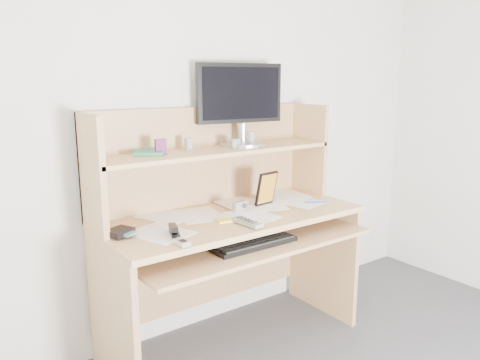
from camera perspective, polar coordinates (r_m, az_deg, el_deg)
back_wall at (r=2.65m, az=-4.91°, el=7.83°), size 3.60×0.04×2.50m
desk at (r=2.56m, az=-1.89°, el=-5.00°), size 1.40×0.70×1.30m
paper_clutter at (r=2.48m, az=-0.84°, el=-4.15°), size 1.32×0.54×0.01m
keyboard at (r=2.31m, az=1.59°, el=-7.63°), size 0.45×0.16×0.03m
tv_remote at (r=2.29m, az=0.84°, el=-5.18°), size 0.07×0.19×0.02m
flip_phone at (r=2.04m, az=-7.11°, el=-7.46°), size 0.05×0.08×0.02m
stapler at (r=2.17m, az=-8.01°, el=-6.01°), size 0.08×0.14×0.04m
wallet at (r=2.20m, az=-14.46°, el=-6.16°), size 0.14×0.13×0.03m
sticky_note_pad at (r=2.36m, az=-1.96°, el=-4.91°), size 0.09×0.09×0.01m
digital_camera at (r=2.53m, az=-0.06°, el=-3.17°), size 0.08×0.04×0.05m
game_case at (r=2.62m, az=3.23°, el=-1.03°), size 0.14×0.03×0.19m
blue_pen at (r=2.72m, az=9.23°, el=-2.66°), size 0.11×0.07×0.01m
card_box at (r=2.35m, az=-9.66°, el=3.98°), size 0.06×0.02×0.08m
shelf_book at (r=2.40m, az=-11.05°, el=3.39°), size 0.22×0.25×0.02m
chip_stack_a at (r=2.55m, az=-0.73°, el=4.48°), size 0.04×0.04×0.05m
chip_stack_b at (r=2.47m, az=-6.29°, el=4.34°), size 0.04×0.04×0.07m
chip_stack_c at (r=2.59m, az=-0.35°, el=4.56°), size 0.04×0.04×0.05m
chip_stack_d at (r=2.67m, az=1.35°, el=5.11°), size 0.05×0.05×0.08m
monitor at (r=2.67m, az=0.08°, el=9.50°), size 0.53×0.26×0.46m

